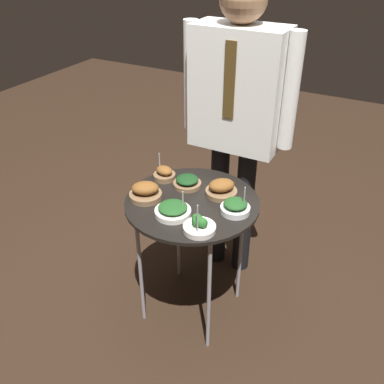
{
  "coord_description": "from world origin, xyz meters",
  "views": [
    {
      "loc": [
        0.82,
        -1.54,
        1.88
      ],
      "look_at": [
        0.0,
        0.0,
        0.78
      ],
      "focal_mm": 40.0,
      "sensor_mm": 36.0,
      "label": 1
    }
  ],
  "objects_px": {
    "serving_cart": "(192,210)",
    "bowl_spinach_back_left": "(173,210)",
    "bowl_roast_front_center": "(221,189)",
    "bowl_roast_far_rim": "(145,192)",
    "bowl_broccoli_back_right": "(199,225)",
    "bowl_spinach_mid_left": "(187,182)",
    "bowl_spinach_front_right": "(235,207)",
    "bowl_roast_near_rim": "(164,174)",
    "waiter_figure": "(237,104)"
  },
  "relations": [
    {
      "from": "bowl_spinach_front_right",
      "to": "bowl_spinach_mid_left",
      "type": "bearing_deg",
      "value": 162.03
    },
    {
      "from": "bowl_spinach_mid_left",
      "to": "bowl_spinach_back_left",
      "type": "distance_m",
      "value": 0.26
    },
    {
      "from": "bowl_roast_near_rim",
      "to": "bowl_roast_far_rim",
      "type": "xyz_separation_m",
      "value": [
        0.02,
        -0.21,
        0.01
      ]
    },
    {
      "from": "waiter_figure",
      "to": "bowl_broccoli_back_right",
      "type": "bearing_deg",
      "value": -79.84
    },
    {
      "from": "serving_cart",
      "to": "bowl_spinach_mid_left",
      "type": "xyz_separation_m",
      "value": [
        -0.09,
        0.11,
        0.08
      ]
    },
    {
      "from": "bowl_spinach_front_right",
      "to": "bowl_roast_near_rim",
      "type": "relative_size",
      "value": 1.02
    },
    {
      "from": "serving_cart",
      "to": "waiter_figure",
      "type": "relative_size",
      "value": 0.43
    },
    {
      "from": "serving_cart",
      "to": "bowl_spinach_back_left",
      "type": "distance_m",
      "value": 0.17
    },
    {
      "from": "serving_cart",
      "to": "bowl_spinach_front_right",
      "type": "relative_size",
      "value": 5.12
    },
    {
      "from": "bowl_spinach_back_left",
      "to": "bowl_spinach_front_right",
      "type": "distance_m",
      "value": 0.29
    },
    {
      "from": "bowl_spinach_back_left",
      "to": "bowl_broccoli_back_right",
      "type": "bearing_deg",
      "value": -17.55
    },
    {
      "from": "bowl_spinach_front_right",
      "to": "bowl_roast_front_center",
      "type": "distance_m",
      "value": 0.16
    },
    {
      "from": "bowl_spinach_back_left",
      "to": "bowl_spinach_front_right",
      "type": "relative_size",
      "value": 1.19
    },
    {
      "from": "bowl_spinach_front_right",
      "to": "bowl_roast_front_center",
      "type": "height_order",
      "value": "bowl_spinach_front_right"
    },
    {
      "from": "waiter_figure",
      "to": "bowl_spinach_mid_left",
      "type": "bearing_deg",
      "value": -107.57
    },
    {
      "from": "bowl_broccoli_back_right",
      "to": "bowl_roast_near_rim",
      "type": "height_order",
      "value": "bowl_broccoli_back_right"
    },
    {
      "from": "bowl_broccoli_back_right",
      "to": "bowl_spinach_front_right",
      "type": "height_order",
      "value": "bowl_broccoli_back_right"
    },
    {
      "from": "bowl_spinach_back_left",
      "to": "bowl_roast_near_rim",
      "type": "distance_m",
      "value": 0.34
    },
    {
      "from": "waiter_figure",
      "to": "bowl_roast_front_center",
      "type": "bearing_deg",
      "value": -77.04
    },
    {
      "from": "bowl_broccoli_back_right",
      "to": "bowl_spinach_mid_left",
      "type": "bearing_deg",
      "value": 126.58
    },
    {
      "from": "bowl_spinach_back_left",
      "to": "bowl_spinach_front_right",
      "type": "xyz_separation_m",
      "value": [
        0.25,
        0.15,
        0.0
      ]
    },
    {
      "from": "bowl_broccoli_back_right",
      "to": "bowl_spinach_front_right",
      "type": "distance_m",
      "value": 0.22
    },
    {
      "from": "bowl_spinach_back_left",
      "to": "bowl_roast_front_center",
      "type": "xyz_separation_m",
      "value": [
        0.12,
        0.26,
        0.01
      ]
    },
    {
      "from": "bowl_roast_front_center",
      "to": "waiter_figure",
      "type": "bearing_deg",
      "value": 102.96
    },
    {
      "from": "bowl_broccoli_back_right",
      "to": "bowl_roast_near_rim",
      "type": "bearing_deg",
      "value": 139.48
    },
    {
      "from": "serving_cart",
      "to": "bowl_roast_front_center",
      "type": "xyz_separation_m",
      "value": [
        0.1,
        0.12,
        0.09
      ]
    },
    {
      "from": "bowl_spinach_mid_left",
      "to": "serving_cart",
      "type": "bearing_deg",
      "value": -51.8
    },
    {
      "from": "bowl_roast_near_rim",
      "to": "waiter_figure",
      "type": "relative_size",
      "value": 0.08
    },
    {
      "from": "bowl_roast_front_center",
      "to": "bowl_roast_far_rim",
      "type": "distance_m",
      "value": 0.38
    },
    {
      "from": "serving_cart",
      "to": "bowl_roast_front_center",
      "type": "relative_size",
      "value": 4.53
    },
    {
      "from": "bowl_broccoli_back_right",
      "to": "bowl_spinach_mid_left",
      "type": "xyz_separation_m",
      "value": [
        -0.23,
        0.31,
        -0.0
      ]
    },
    {
      "from": "serving_cart",
      "to": "bowl_spinach_back_left",
      "type": "height_order",
      "value": "bowl_spinach_back_left"
    },
    {
      "from": "bowl_broccoli_back_right",
      "to": "waiter_figure",
      "type": "height_order",
      "value": "waiter_figure"
    },
    {
      "from": "serving_cart",
      "to": "bowl_broccoli_back_right",
      "type": "height_order",
      "value": "bowl_broccoli_back_right"
    },
    {
      "from": "serving_cart",
      "to": "waiter_figure",
      "type": "height_order",
      "value": "waiter_figure"
    },
    {
      "from": "bowl_spinach_back_left",
      "to": "bowl_roast_near_rim",
      "type": "bearing_deg",
      "value": 127.98
    },
    {
      "from": "bowl_spinach_front_right",
      "to": "bowl_roast_far_rim",
      "type": "bearing_deg",
      "value": -167.72
    },
    {
      "from": "serving_cart",
      "to": "bowl_spinach_mid_left",
      "type": "distance_m",
      "value": 0.16
    },
    {
      "from": "bowl_spinach_back_left",
      "to": "bowl_roast_front_center",
      "type": "distance_m",
      "value": 0.29
    },
    {
      "from": "bowl_broccoli_back_right",
      "to": "bowl_roast_near_rim",
      "type": "relative_size",
      "value": 1.15
    },
    {
      "from": "bowl_spinach_back_left",
      "to": "bowl_roast_front_center",
      "type": "height_order",
      "value": "bowl_spinach_back_left"
    },
    {
      "from": "serving_cart",
      "to": "bowl_roast_front_center",
      "type": "distance_m",
      "value": 0.18
    },
    {
      "from": "serving_cart",
      "to": "bowl_spinach_back_left",
      "type": "relative_size",
      "value": 4.3
    },
    {
      "from": "serving_cart",
      "to": "bowl_broccoli_back_right",
      "type": "bearing_deg",
      "value": -54.36
    },
    {
      "from": "bowl_broccoli_back_right",
      "to": "bowl_roast_front_center",
      "type": "xyz_separation_m",
      "value": [
        -0.04,
        0.32,
        0.01
      ]
    },
    {
      "from": "bowl_roast_near_rim",
      "to": "waiter_figure",
      "type": "height_order",
      "value": "waiter_figure"
    },
    {
      "from": "bowl_roast_front_center",
      "to": "bowl_roast_far_rim",
      "type": "relative_size",
      "value": 0.98
    },
    {
      "from": "bowl_spinach_front_right",
      "to": "bowl_roast_far_rim",
      "type": "xyz_separation_m",
      "value": [
        -0.44,
        -0.1,
        0.01
      ]
    },
    {
      "from": "serving_cart",
      "to": "bowl_roast_far_rim",
      "type": "height_order",
      "value": "bowl_roast_far_rim"
    },
    {
      "from": "bowl_spinach_front_right",
      "to": "bowl_roast_near_rim",
      "type": "xyz_separation_m",
      "value": [
        -0.45,
        0.11,
        0.0
      ]
    }
  ]
}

